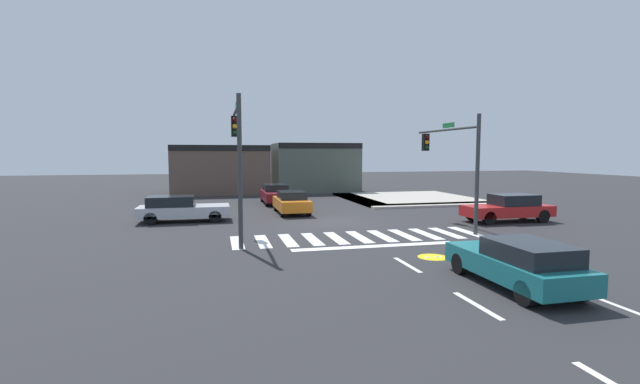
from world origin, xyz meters
TOP-DOWN VIEW (x-y plane):
  - ground_plane at (0.00, 0.00)m, footprint 120.00×120.00m
  - crosswalk_near at (0.00, -4.50)m, footprint 11.15×2.84m
  - lane_markings at (1.16, -11.43)m, footprint 6.80×18.75m
  - bike_detector_marking at (1.35, -8.72)m, footprint 1.08×1.08m
  - curb_corner_northeast at (8.49, 9.42)m, footprint 10.00×10.60m
  - storefront_row at (-1.57, 19.24)m, footprint 17.11×6.88m
  - traffic_signal_southwest at (-5.23, -4.05)m, footprint 0.32×4.59m
  - traffic_signal_southeast at (5.36, -2.82)m, footprint 0.32×5.96m
  - car_maroon at (-1.88, 9.33)m, footprint 1.90×4.56m
  - car_orange at (-1.64, 3.74)m, footprint 1.80×4.17m
  - car_teal at (1.88, -12.52)m, footprint 1.78×4.32m
  - car_silver at (-8.03, 1.89)m, footprint 4.78×1.88m
  - car_red at (9.25, -2.23)m, footprint 4.74×1.78m

SIDE VIEW (x-z plane):
  - ground_plane at x=0.00m, z-range 0.00..0.00m
  - bike_detector_marking at x=1.35m, z-range 0.00..0.01m
  - lane_markings at x=1.16m, z-range 0.00..0.01m
  - crosswalk_near at x=0.00m, z-range 0.00..0.01m
  - curb_corner_northeast at x=8.49m, z-range 0.00..0.15m
  - car_teal at x=1.88m, z-range 0.02..1.38m
  - car_orange at x=-1.64m, z-range 0.01..1.39m
  - car_maroon at x=-1.88m, z-range 0.01..1.42m
  - car_silver at x=-8.03m, z-range 0.02..1.43m
  - car_red at x=9.25m, z-range 0.02..1.50m
  - storefront_row at x=-1.57m, z-range -0.05..4.60m
  - traffic_signal_southeast at x=5.36m, z-range 1.02..6.47m
  - traffic_signal_southwest at x=-5.23m, z-range 1.12..7.06m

